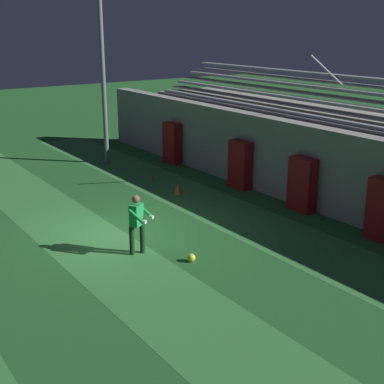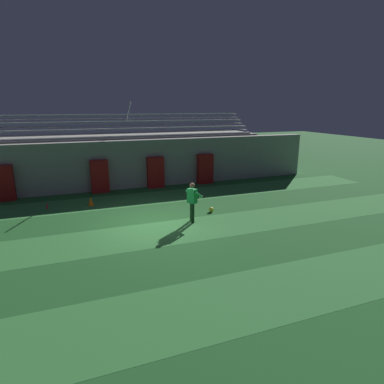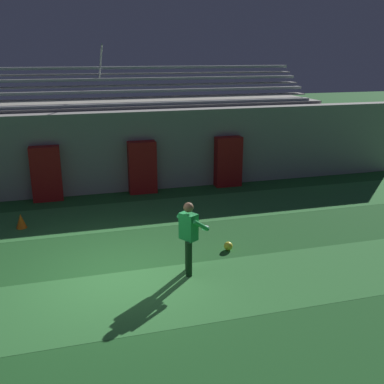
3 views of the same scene
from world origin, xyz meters
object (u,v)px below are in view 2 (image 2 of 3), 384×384
padding_pillar_gate_left (100,176)px  goalkeeper (192,200)px  padding_pillar_gate_right (156,172)px  soccer_ball (211,210)px  water_bottle (47,207)px  traffic_cone (91,201)px  padding_pillar_far_left (3,183)px  padding_pillar_far_right (205,169)px

padding_pillar_gate_left → goalkeeper: size_ratio=1.09×
goalkeeper → padding_pillar_gate_right: bearing=89.8°
soccer_ball → water_bottle: water_bottle is taller
traffic_cone → padding_pillar_far_left: bearing=149.3°
padding_pillar_far_right → traffic_cone: size_ratio=4.34×
soccer_ball → water_bottle: bearing=156.3°
padding_pillar_gate_right → soccer_ball: 5.56m
soccer_ball → traffic_cone: traffic_cone is taller
padding_pillar_gate_right → padding_pillar_far_left: (-7.91, 0.00, 0.00)m
padding_pillar_far_right → goalkeeper: 7.03m
padding_pillar_gate_left → goalkeeper: bearing=-63.1°
padding_pillar_gate_left → traffic_cone: 2.59m
padding_pillar_gate_right → traffic_cone: padding_pillar_gate_right is taller
padding_pillar_gate_left → padding_pillar_far_right: same height
padding_pillar_far_left → traffic_cone: size_ratio=4.34×
padding_pillar_far_right → water_bottle: padding_pillar_far_right is taller
padding_pillar_gate_left → soccer_ball: 7.00m
padding_pillar_gate_right → goalkeeper: 6.26m
goalkeeper → soccer_ball: 1.76m
padding_pillar_gate_right → padding_pillar_far_left: size_ratio=1.00×
padding_pillar_far_left → soccer_ball: bearing=-30.4°
padding_pillar_far_left → goalkeeper: 10.06m
padding_pillar_far_right → water_bottle: bearing=-165.9°
goalkeeper → padding_pillar_far_left: bearing=141.6°
soccer_ball → padding_pillar_far_left: bearing=149.6°
padding_pillar_gate_right → padding_pillar_far_left: 7.91m
padding_pillar_far_right → water_bottle: 9.32m
padding_pillar_gate_left → padding_pillar_gate_right: bearing=0.0°
padding_pillar_far_left → water_bottle: (2.07, -2.26, -0.79)m
padding_pillar_far_right → goalkeeper: bearing=-117.1°
padding_pillar_gate_left → soccer_ball: bearing=-50.5°
padding_pillar_gate_right → padding_pillar_far_left: same height
padding_pillar_far_left → soccer_ball: padding_pillar_far_left is taller
padding_pillar_gate_left → soccer_ball: padding_pillar_gate_left is taller
padding_pillar_gate_right → water_bottle: size_ratio=7.60×
padding_pillar_gate_right → goalkeeper: size_ratio=1.09×
padding_pillar_far_right → soccer_ball: padding_pillar_far_right is taller
goalkeeper → padding_pillar_gate_left: bearing=116.9°
water_bottle → padding_pillar_far_left: bearing=132.5°
padding_pillar_gate_right → water_bottle: bearing=-158.8°
traffic_cone → water_bottle: traffic_cone is taller
padding_pillar_gate_left → goalkeeper: 7.01m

